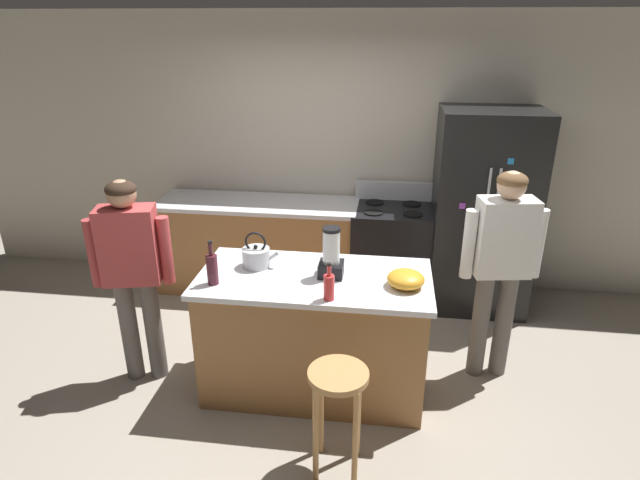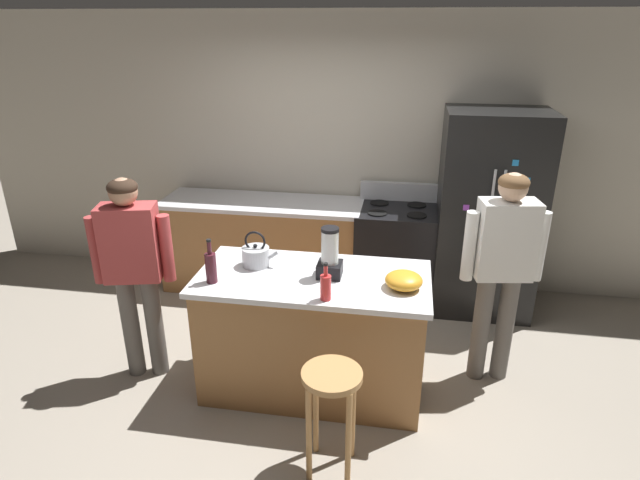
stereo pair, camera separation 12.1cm
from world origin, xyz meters
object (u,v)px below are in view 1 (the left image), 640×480
object	(u,v)px
stove_range	(391,252)
person_by_sink_right	(501,258)
bottle_soda	(329,286)
tea_kettle	(256,256)
bar_stool	(338,395)
kitchen_island	(315,333)
blender_appliance	(331,256)
refrigerator	(482,213)
mixing_bowl	(406,279)
bottle_wine	(212,268)
person_by_island_left	(132,264)

from	to	relation	value
stove_range	person_by_sink_right	distance (m)	1.50
bottle_soda	tea_kettle	world-z (taller)	tea_kettle
stove_range	bar_stool	distance (m)	2.31
kitchen_island	bottle_soda	size ratio (longest dim) A/B	6.40
stove_range	bar_stool	bearing A→B (deg)	-97.19
blender_appliance	tea_kettle	bearing A→B (deg)	171.85
refrigerator	mixing_bowl	bearing A→B (deg)	-114.95
kitchen_island	mixing_bowl	xyz separation A→B (m)	(0.63, -0.08, 0.52)
blender_appliance	bar_stool	bearing A→B (deg)	-80.34
kitchen_island	tea_kettle	distance (m)	0.71
stove_range	blender_appliance	bearing A→B (deg)	-105.77
blender_appliance	person_by_sink_right	bearing A→B (deg)	15.36
person_by_sink_right	mixing_bowl	size ratio (longest dim) A/B	6.56
bottle_soda	bottle_wine	size ratio (longest dim) A/B	0.81
person_by_sink_right	stove_range	bearing A→B (deg)	123.83
bar_stool	person_by_island_left	bearing A→B (deg)	155.28
person_by_island_left	stove_range	bearing A→B (deg)	40.02
refrigerator	person_by_sink_right	bearing A→B (deg)	-91.92
kitchen_island	refrigerator	distance (m)	2.08
person_by_island_left	tea_kettle	xyz separation A→B (m)	(0.89, 0.14, 0.05)
person_by_sink_right	mixing_bowl	distance (m)	0.82
kitchen_island	tea_kettle	size ratio (longest dim) A/B	5.95
person_by_sink_right	bottle_soda	bearing A→B (deg)	-150.43
blender_appliance	tea_kettle	distance (m)	0.56
stove_range	bottle_wine	bearing A→B (deg)	-124.82
bottle_wine	tea_kettle	distance (m)	0.38
person_by_island_left	bar_stool	size ratio (longest dim) A/B	2.23
blender_appliance	bottle_wine	distance (m)	0.81
kitchen_island	bottle_wine	bearing A→B (deg)	-162.78
person_by_sink_right	person_by_island_left	bearing A→B (deg)	-171.47
bottle_wine	tea_kettle	bearing A→B (deg)	53.79
kitchen_island	bottle_wine	xyz separation A→B (m)	(-0.66, -0.21, 0.58)
blender_appliance	mixing_bowl	world-z (taller)	blender_appliance
blender_appliance	mixing_bowl	size ratio (longest dim) A/B	1.44
person_by_sink_right	bottle_wine	size ratio (longest dim) A/B	5.21
bar_stool	bottle_soda	distance (m)	0.67
kitchen_island	bottle_soda	xyz separation A→B (m)	(0.14, -0.32, 0.56)
tea_kettle	blender_appliance	bearing A→B (deg)	-8.15
stove_range	person_by_island_left	size ratio (longest dim) A/B	0.70
kitchen_island	bottle_wine	size ratio (longest dim) A/B	5.18
stove_range	bottle_wine	xyz separation A→B (m)	(-1.20, -1.73, 0.57)
kitchen_island	person_by_sink_right	distance (m)	1.47
person_by_island_left	blender_appliance	bearing A→B (deg)	2.60
person_by_sink_right	blender_appliance	distance (m)	1.26
person_by_island_left	person_by_sink_right	size ratio (longest dim) A/B	0.97
bar_stool	tea_kettle	distance (m)	1.20
person_by_island_left	person_by_sink_right	bearing A→B (deg)	8.53
person_by_sink_right	bar_stool	distance (m)	1.62
refrigerator	bottle_soda	bearing A→B (deg)	-123.92
bottle_wine	person_by_island_left	bearing A→B (deg)	166.19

